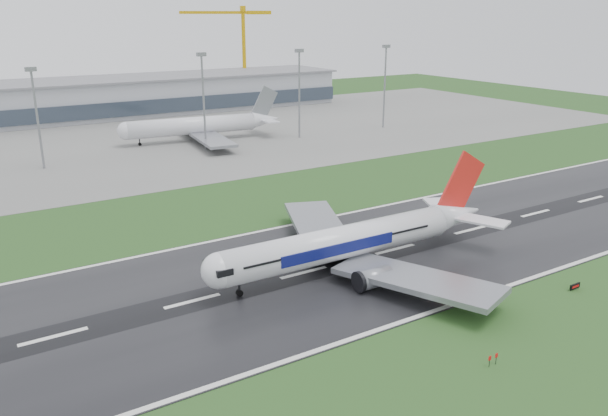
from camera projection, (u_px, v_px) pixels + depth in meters
ground at (304, 273)px, 100.94m from camera, size 520.00×520.00×0.00m
runway at (304, 273)px, 100.92m from camera, size 400.00×45.00×0.10m
apron at (109, 144)px, 201.91m from camera, size 400.00×130.00×0.08m
terminal at (70, 101)px, 248.07m from camera, size 240.00×36.00×15.00m
main_airliner at (359, 220)px, 101.16m from camera, size 57.74×55.05×16.86m
parked_airliner at (198, 116)px, 204.19m from camera, size 63.55×60.07×16.91m
tower_crane at (244, 54)px, 299.98m from camera, size 46.14×9.13×45.55m
runway_sign at (575, 287)px, 94.71m from camera, size 2.26×0.98×1.04m
floodmast_2 at (38, 121)px, 165.12m from camera, size 0.64×0.64×27.04m
floodmast_3 at (204, 104)px, 189.53m from camera, size 0.64×0.64×29.31m
floodmast_4 at (299, 96)px, 207.40m from camera, size 0.64×0.64×29.38m
floodmast_5 at (385, 88)px, 226.39m from camera, size 0.64×0.64×29.81m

